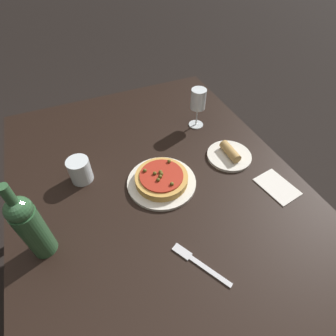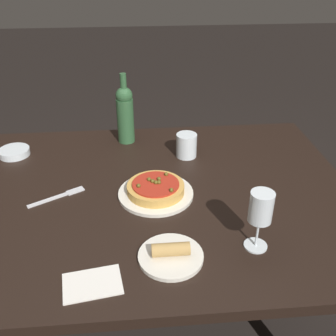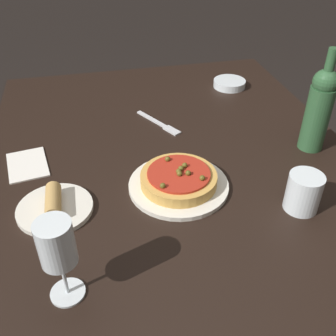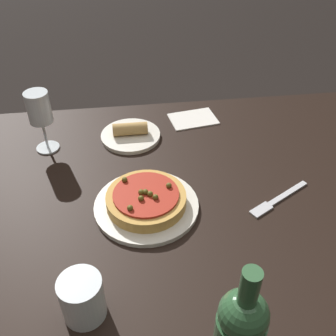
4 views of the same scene
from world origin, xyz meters
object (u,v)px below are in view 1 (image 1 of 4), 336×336
Objects in this scene: wine_glass at (198,101)px; wine_bottle at (30,226)px; dinner_plate at (162,182)px; side_plate at (229,155)px; pizza at (161,178)px; water_cup at (80,170)px; fork at (197,262)px; dining_table at (163,209)px.

wine_bottle is (-0.36, 0.70, -0.00)m from wine_glass.
wine_bottle is at bearing 103.21° from dinner_plate.
side_plate reaches higher than dinner_plate.
side_plate is at bearing -86.00° from pizza.
wine_bottle is 3.12× the size of water_cup.
wine_glass is at bearing -56.77° from fork.
water_cup is at bearing 103.03° from wine_glass.
side_plate is (-0.12, -0.57, -0.03)m from water_cup.
dining_table is at bearing -29.43° from fork.
side_plate is (0.02, -0.31, 0.01)m from dinner_plate.
dining_table is at bearing 160.19° from dinner_plate.
pizza is 0.44m from wine_bottle.
wine_glass is at bearing 5.95° from side_plate.
fork is at bearing -119.07° from wine_bottle.
water_cup reaches higher than side_plate.
water_cup is (0.14, 0.26, 0.04)m from dinner_plate.
wine_glass is 1.01× the size of side_plate.
water_cup reaches higher than pizza.
wine_bottle is 0.29m from water_cup.
dining_table is at bearing -84.05° from wine_bottle.
fork is (-0.22, -0.40, -0.13)m from wine_bottle.
fork is at bearing 176.50° from dinner_plate.
side_plate reaches higher than dining_table.
water_cup is 0.53× the size of side_plate.
pizza is 0.31m from side_plate.
dinner_plate reaches higher than dining_table.
dining_table is 0.13m from pizza.
water_cup is at bearing 51.33° from dining_table.
wine_glass is 0.27m from side_plate.
pizza is (0.06, -0.02, 0.11)m from dining_table.
pizza is at bearing -33.11° from fork.
pizza is at bearing 133.26° from wine_glass.
wine_bottle reaches higher than dining_table.
dining_table is 0.35m from side_plate.
pizza reaches higher than side_plate.
wine_glass reaches higher than dinner_plate.
wine_bottle is (-0.04, 0.40, 0.21)m from dining_table.
side_plate is at bearing -101.56° from water_cup.
pizza is 0.40m from wine_glass.
wine_bottle reaches higher than wine_glass.
water_cup is at bearing 78.44° from side_plate.
wine_glass reaches higher than pizza.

